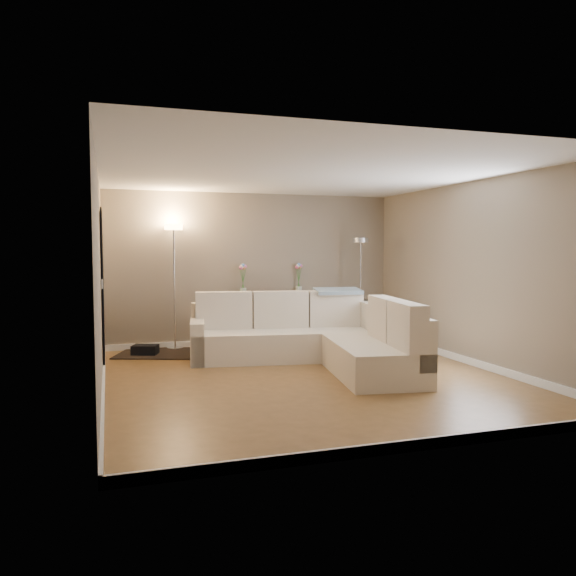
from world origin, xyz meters
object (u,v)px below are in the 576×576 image
object	(u,v)px
sectional_sofa	(316,338)
floor_lamp_unlit	(361,269)
floor_lamp_lit	(174,261)
console_table	(267,320)

from	to	relation	value
sectional_sofa	floor_lamp_unlit	distance (m)	2.16
sectional_sofa	floor_lamp_lit	bearing A→B (deg)	135.79
sectional_sofa	floor_lamp_unlit	world-z (taller)	floor_lamp_unlit
sectional_sofa	floor_lamp_unlit	bearing A→B (deg)	46.03
floor_lamp_unlit	floor_lamp_lit	bearing A→B (deg)	173.49
sectional_sofa	console_table	size ratio (longest dim) A/B	2.57
console_table	floor_lamp_unlit	distance (m)	1.85
sectional_sofa	console_table	distance (m)	1.83
floor_lamp_unlit	console_table	bearing A→B (deg)	165.09
console_table	sectional_sofa	bearing A→B (deg)	-83.18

